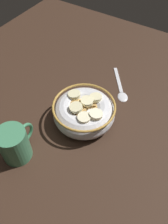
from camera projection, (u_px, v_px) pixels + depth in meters
ground_plane at (84, 122)px, 61.42cm from camera, size 102.95×102.95×2.00cm
cereal_bowl at (84, 112)px, 58.21cm from camera, size 15.85×15.85×6.73cm
spoon at (121, 91)px, 66.84cm from camera, size 12.89×10.31×0.80cm
coffee_mug at (15, 144)px, 50.83cm from camera, size 9.47×6.66×8.61cm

